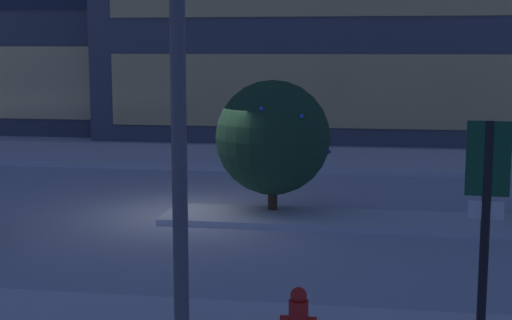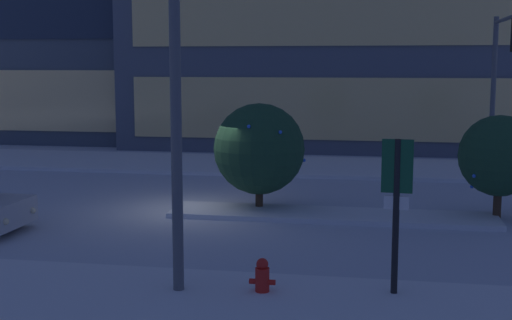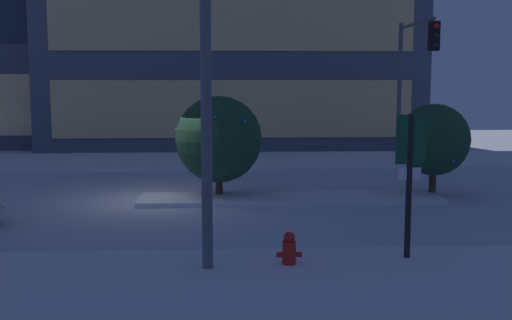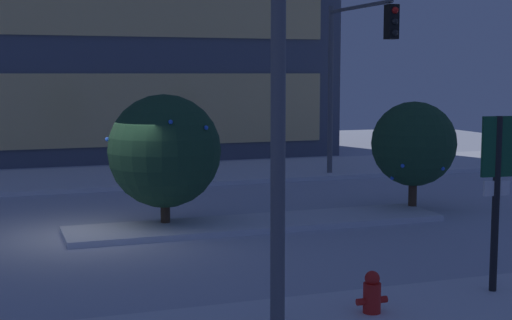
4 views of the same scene
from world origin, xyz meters
name	(u,v)px [view 1 (image 1 of 4)]	position (x,y,z in m)	size (l,w,h in m)	color
ground	(200,215)	(0.00, 0.00, 0.00)	(52.00, 52.00, 0.00)	silver
curb_strip_far	(258,158)	(0.00, 8.74, 0.07)	(52.00, 5.20, 0.14)	silver
median_strip	(365,221)	(3.80, -0.29, 0.07)	(9.00, 1.80, 0.14)	silver
fire_hydrant	(298,316)	(3.04, -7.27, 0.37)	(0.48, 0.26, 0.76)	red
parking_info_sign	(486,203)	(5.40, -6.93, 1.88)	(0.55, 0.12, 2.93)	black
decorated_tree_left_of_median	(273,138)	(1.68, 0.23, 1.81)	(2.65, 2.62, 3.13)	#473323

